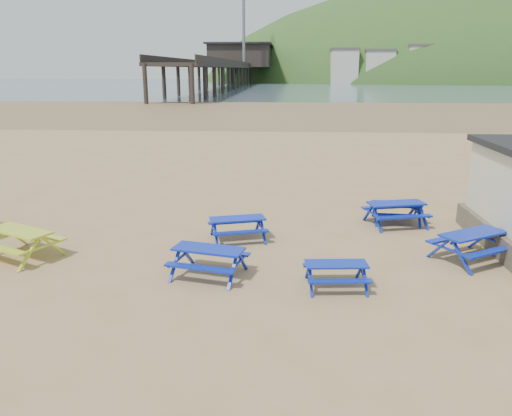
{
  "coord_description": "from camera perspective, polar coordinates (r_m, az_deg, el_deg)",
  "views": [
    {
      "loc": [
        0.78,
        -13.78,
        5.27
      ],
      "look_at": [
        -0.22,
        1.5,
        1.0
      ],
      "focal_mm": 35.0,
      "sensor_mm": 36.0,
      "label": 1
    }
  ],
  "objects": [
    {
      "name": "picnic_table_blue_d",
      "position": [
        13.23,
        -5.42,
        -6.14
      ],
      "size": [
        2.14,
        1.88,
        0.78
      ],
      "rotation": [
        0.0,
        0.0,
        -0.23
      ],
      "color": "#063AA3",
      "rests_on": "ground"
    },
    {
      "name": "sea",
      "position": [
        183.86,
        3.6,
        13.91
      ],
      "size": [
        400.0,
        400.0,
        0.0
      ],
      "primitive_type": "plane",
      "color": "#495C69",
      "rests_on": "ground"
    },
    {
      "name": "picnic_table_yellow",
      "position": [
        15.92,
        -25.24,
        -3.71
      ],
      "size": [
        2.49,
        2.31,
        0.83
      ],
      "rotation": [
        0.0,
        0.0,
        -0.45
      ],
      "color": "#8CB922",
      "rests_on": "ground"
    },
    {
      "name": "picnic_table_blue_f",
      "position": [
        15.44,
        23.44,
        -4.07
      ],
      "size": [
        2.53,
        2.4,
        0.83
      ],
      "rotation": [
        0.0,
        0.0,
        0.54
      ],
      "color": "#063AA3",
      "rests_on": "ground"
    },
    {
      "name": "wet_sand",
      "position": [
        68.99,
        3.14,
        11.18
      ],
      "size": [
        400.0,
        400.0,
        0.0
      ],
      "primitive_type": "plane",
      "color": "olive",
      "rests_on": "ground"
    },
    {
      "name": "picnic_table_blue_e",
      "position": [
        12.69,
        9.12,
        -7.58
      ],
      "size": [
        1.63,
        1.36,
        0.64
      ],
      "rotation": [
        0.0,
        0.0,
        0.08
      ],
      "color": "#063AA3",
      "rests_on": "ground"
    },
    {
      "name": "headland_town",
      "position": [
        259.74,
        24.29,
        10.89
      ],
      "size": [
        264.0,
        144.0,
        108.0
      ],
      "color": "#2D4C1E",
      "rests_on": "ground"
    },
    {
      "name": "ground",
      "position": [
        14.78,
        0.47,
        -5.32
      ],
      "size": [
        400.0,
        400.0,
        0.0
      ],
      "primitive_type": "plane",
      "color": "tan",
      "rests_on": "ground"
    },
    {
      "name": "picnic_table_blue_a",
      "position": [
        15.92,
        -2.12,
        -2.38
      ],
      "size": [
        2.06,
        1.83,
        0.73
      ],
      "rotation": [
        0.0,
        0.0,
        0.29
      ],
      "color": "#063AA3",
      "rests_on": "ground"
    },
    {
      "name": "picnic_table_blue_b",
      "position": [
        18.4,
        15.72,
        -0.5
      ],
      "size": [
        1.79,
        1.48,
        0.72
      ],
      "rotation": [
        0.0,
        0.0,
        -0.07
      ],
      "color": "#063AA3",
      "rests_on": "ground"
    },
    {
      "name": "picnic_table_blue_c",
      "position": [
        18.04,
        15.67,
        -0.65
      ],
      "size": [
        2.27,
        1.99,
        0.82
      ],
      "rotation": [
        0.0,
        0.0,
        0.25
      ],
      "color": "#063AA3",
      "rests_on": "ground"
    },
    {
      "name": "pier",
      "position": [
        192.93,
        -1.91,
        15.63
      ],
      "size": [
        24.0,
        220.0,
        39.29
      ],
      "color": "black",
      "rests_on": "ground"
    }
  ]
}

